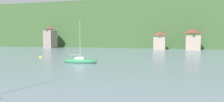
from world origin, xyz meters
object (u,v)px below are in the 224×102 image
shore_building_west (50,37)px  sailboat_far_0 (80,61)px  mooring_buoy_far (41,58)px  shore_building_westcentral (160,41)px  shore_building_central (193,40)px

shore_building_west → sailboat_far_0: size_ratio=1.18×
shore_building_west → mooring_buoy_far: (20.55, -36.74, -4.01)m
shore_building_westcentral → sailboat_far_0: 43.79m
shore_building_west → shore_building_central: shore_building_west is taller
shore_building_central → sailboat_far_0: (-19.44, -43.61, -3.03)m
sailboat_far_0 → shore_building_central: bearing=59.9°
shore_building_west → mooring_buoy_far: shore_building_west is taller
shore_building_westcentral → mooring_buoy_far: 41.98m
shore_building_central → shore_building_westcentral: bearing=-175.2°
shore_building_westcentral → shore_building_central: 10.33m
shore_building_west → sailboat_far_0: bearing=-53.4°
shore_building_westcentral → sailboat_far_0: sailboat_far_0 is taller
shore_building_westcentral → sailboat_far_0: size_ratio=0.85×
shore_building_west → shore_building_central: bearing=0.7°
shore_building_westcentral → sailboat_far_0: (-9.15, -42.74, -2.62)m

